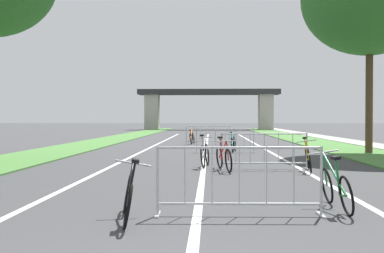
# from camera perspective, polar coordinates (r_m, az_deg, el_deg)

# --- Properties ---
(grass_verge_left) EXTENTS (2.88, 70.84, 0.05)m
(grass_verge_left) POSITION_cam_1_polar(r_m,az_deg,el_deg) (32.55, -9.78, -1.58)
(grass_verge_left) COLOR #477A38
(grass_verge_left) RESTS_ON ground
(grass_verge_right) EXTENTS (2.88, 70.84, 0.05)m
(grass_verge_right) POSITION_cam_1_polar(r_m,az_deg,el_deg) (32.47, 13.62, -1.60)
(grass_verge_right) COLOR #477A38
(grass_verge_right) RESTS_ON ground
(sidewalk_path_right) EXTENTS (1.72, 70.84, 0.08)m
(sidewalk_path_right) POSITION_cam_1_polar(r_m,az_deg,el_deg) (33.00, 17.54, -1.55)
(sidewalk_path_right) COLOR #9E9B93
(sidewalk_path_right) RESTS_ON ground
(lane_stripe_center) EXTENTS (0.14, 40.98, 0.01)m
(lane_stripe_center) POSITION_cam_1_polar(r_m,az_deg,el_deg) (23.36, 1.78, -2.62)
(lane_stripe_center) COLOR silver
(lane_stripe_center) RESTS_ON ground
(lane_stripe_right_lane) EXTENTS (0.14, 40.98, 0.01)m
(lane_stripe_right_lane) POSITION_cam_1_polar(r_m,az_deg,el_deg) (23.51, 8.71, -2.60)
(lane_stripe_right_lane) COLOR silver
(lane_stripe_right_lane) RESTS_ON ground
(lane_stripe_left_lane) EXTENTS (0.14, 40.98, 0.01)m
(lane_stripe_left_lane) POSITION_cam_1_polar(r_m,az_deg,el_deg) (23.56, -5.14, -2.59)
(lane_stripe_left_lane) COLOR silver
(lane_stripe_left_lane) RESTS_ON ground
(overpass_bridge) EXTENTS (18.72, 3.03, 5.35)m
(overpass_bridge) POSITION_cam_1_polar(r_m,az_deg,el_deg) (61.41, 2.07, 3.00)
(overpass_bridge) COLOR #2D2D30
(overpass_bridge) RESTS_ON ground
(crowd_barrier_nearest) EXTENTS (2.54, 0.50, 1.05)m
(crowd_barrier_nearest) POSITION_cam_1_polar(r_m,az_deg,el_deg) (7.03, 5.87, -6.74)
(crowd_barrier_nearest) COLOR #ADADB2
(crowd_barrier_nearest) RESTS_ON ground
(crowd_barrier_second) EXTENTS (2.54, 0.54, 1.05)m
(crowd_barrier_second) POSITION_cam_1_polar(r_m,az_deg,el_deg) (13.53, 8.93, -3.04)
(crowd_barrier_second) COLOR #ADADB2
(crowd_barrier_second) RESTS_ON ground
(crowd_barrier_third) EXTENTS (2.53, 0.47, 1.05)m
(crowd_barrier_third) POSITION_cam_1_polar(r_m,az_deg,el_deg) (19.89, 4.11, -1.75)
(crowd_barrier_third) COLOR #ADADB2
(crowd_barrier_third) RESTS_ON ground
(crowd_barrier_fourth) EXTENTS (2.54, 0.50, 1.05)m
(crowd_barrier_fourth) POSITION_cam_1_polar(r_m,az_deg,el_deg) (26.33, 1.96, -1.08)
(crowd_barrier_fourth) COLOR #ADADB2
(crowd_barrier_fourth) RESTS_ON ground
(bicycle_teal_0) EXTENTS (0.54, 1.67, 0.94)m
(bicycle_teal_0) POSITION_cam_1_polar(r_m,az_deg,el_deg) (20.43, 5.13, -2.10)
(bicycle_teal_0) COLOR black
(bicycle_teal_0) RESTS_ON ground
(bicycle_green_1) EXTENTS (0.54, 1.69, 0.94)m
(bicycle_green_1) POSITION_cam_1_polar(r_m,az_deg,el_deg) (7.82, 17.33, -7.19)
(bicycle_green_1) COLOR black
(bicycle_green_1) RESTS_ON ground
(bicycle_silver_2) EXTENTS (0.44, 1.65, 1.00)m
(bicycle_silver_2) POSITION_cam_1_polar(r_m,az_deg,el_deg) (14.02, 1.60, -3.46)
(bicycle_silver_2) COLOR black
(bicycle_silver_2) RESTS_ON ground
(bicycle_black_3) EXTENTS (0.55, 1.69, 0.92)m
(bicycle_black_3) POSITION_cam_1_polar(r_m,az_deg,el_deg) (6.75, -7.88, -8.54)
(bicycle_black_3) COLOR black
(bicycle_black_3) RESTS_ON ground
(bicycle_red_4) EXTENTS (0.56, 1.70, 0.96)m
(bicycle_red_4) POSITION_cam_1_polar(r_m,az_deg,el_deg) (13.06, 3.94, -3.85)
(bicycle_red_4) COLOR black
(bicycle_red_4) RESTS_ON ground
(bicycle_yellow_5) EXTENTS (0.60, 1.71, 0.95)m
(bicycle_yellow_5) POSITION_cam_1_polar(r_m,az_deg,el_deg) (13.35, 14.14, -3.71)
(bicycle_yellow_5) COLOR black
(bicycle_yellow_5) RESTS_ON ground
(bicycle_orange_6) EXTENTS (0.47, 1.69, 0.87)m
(bicycle_orange_6) POSITION_cam_1_polar(r_m,az_deg,el_deg) (26.80, 0.00, -1.41)
(bicycle_orange_6) COLOR black
(bicycle_orange_6) RESTS_ON ground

